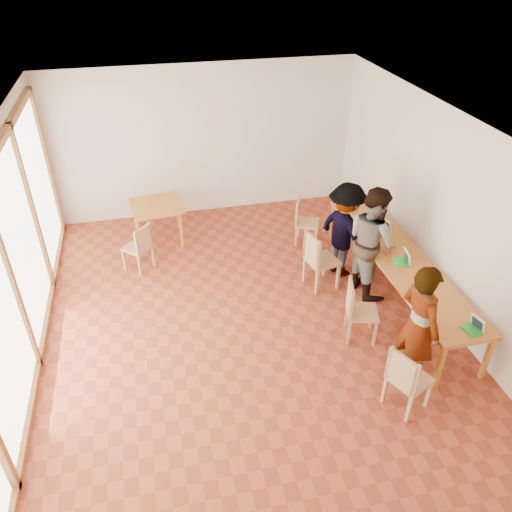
{
  "coord_description": "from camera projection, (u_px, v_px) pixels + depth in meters",
  "views": [
    {
      "loc": [
        -1.15,
        -5.44,
        5.03
      ],
      "look_at": [
        0.2,
        0.37,
        1.1
      ],
      "focal_mm": 35.0,
      "sensor_mm": 36.0,
      "label": 1
    }
  ],
  "objects": [
    {
      "name": "laptop_mid",
      "position": [
        404.0,
        259.0,
        7.58
      ],
      "size": [
        0.26,
        0.28,
        0.21
      ],
      "rotation": [
        0.0,
        0.0,
        -0.16
      ],
      "color": "green",
      "rests_on": "communal_table"
    },
    {
      "name": "wall_right",
      "position": [
        452.0,
        222.0,
        7.15
      ],
      "size": [
        0.1,
        8.0,
        3.0
      ],
      "primitive_type": "cube",
      "color": "beige",
      "rests_on": "ground"
    },
    {
      "name": "chair_far",
      "position": [
        317.0,
        255.0,
        8.03
      ],
      "size": [
        0.56,
        0.56,
        0.54
      ],
      "rotation": [
        0.0,
        0.0,
        0.21
      ],
      "color": "tan",
      "rests_on": "ground"
    },
    {
      "name": "chair_mid",
      "position": [
        356.0,
        305.0,
        7.05
      ],
      "size": [
        0.54,
        0.54,
        0.49
      ],
      "rotation": [
        0.0,
        0.0,
        -0.29
      ],
      "color": "tan",
      "rests_on": "ground"
    },
    {
      "name": "person_near",
      "position": [
        418.0,
        326.0,
        6.2
      ],
      "size": [
        0.56,
        0.73,
        1.78
      ],
      "primitive_type": "imported",
      "rotation": [
        0.0,
        0.0,
        1.79
      ],
      "color": "gray",
      "rests_on": "ground"
    },
    {
      "name": "laptop_near",
      "position": [
        475.0,
        327.0,
        6.31
      ],
      "size": [
        0.25,
        0.27,
        0.2
      ],
      "rotation": [
        0.0,
        0.0,
        0.23
      ],
      "color": "green",
      "rests_on": "communal_table"
    },
    {
      "name": "side_table",
      "position": [
        156.0,
        209.0,
        9.26
      ],
      "size": [
        0.9,
        0.9,
        0.75
      ],
      "rotation": [
        0.0,
        0.0,
        0.12
      ],
      "color": "#C6822C",
      "rests_on": "ground"
    },
    {
      "name": "chair_near",
      "position": [
        406.0,
        375.0,
        5.93
      ],
      "size": [
        0.58,
        0.58,
        0.5
      ],
      "rotation": [
        0.0,
        0.0,
        0.43
      ],
      "color": "tan",
      "rests_on": "ground"
    },
    {
      "name": "chair_spare",
      "position": [
        141.0,
        243.0,
        8.49
      ],
      "size": [
        0.58,
        0.58,
        0.47
      ],
      "rotation": [
        0.0,
        0.0,
        2.38
      ],
      "color": "tan",
      "rests_on": "ground"
    },
    {
      "name": "communal_table",
      "position": [
        399.0,
        258.0,
        7.8
      ],
      "size": [
        0.8,
        4.0,
        0.75
      ],
      "color": "#C6822C",
      "rests_on": "ground"
    },
    {
      "name": "person_mid",
      "position": [
        372.0,
        241.0,
        7.82
      ],
      "size": [
        0.8,
        0.97,
        1.84
      ],
      "primitive_type": "imported",
      "rotation": [
        0.0,
        0.0,
        1.7
      ],
      "color": "gray",
      "rests_on": "ground"
    },
    {
      "name": "window_wall",
      "position": [
        8.0,
        277.0,
        6.02
      ],
      "size": [
        0.1,
        8.0,
        3.0
      ],
      "primitive_type": "cube",
      "color": "white",
      "rests_on": "ground"
    },
    {
      "name": "yellow_mug",
      "position": [
        376.0,
        212.0,
        8.86
      ],
      "size": [
        0.15,
        0.15,
        0.09
      ],
      "primitive_type": "imported",
      "rotation": [
        0.0,
        0.0,
        -0.26
      ],
      "color": "gold",
      "rests_on": "communal_table"
    },
    {
      "name": "black_pouch",
      "position": [
        350.0,
        205.0,
        9.11
      ],
      "size": [
        0.16,
        0.26,
        0.09
      ],
      "primitive_type": "cube",
      "color": "black",
      "rests_on": "communal_table"
    },
    {
      "name": "chair_empty",
      "position": [
        302.0,
        216.0,
        9.25
      ],
      "size": [
        0.55,
        0.55,
        0.48
      ],
      "rotation": [
        0.0,
        0.0,
        -0.42
      ],
      "color": "tan",
      "rests_on": "ground"
    },
    {
      "name": "pink_phone",
      "position": [
        387.0,
        253.0,
        7.84
      ],
      "size": [
        0.05,
        0.1,
        0.01
      ],
      "primitive_type": "cube",
      "color": "#E04E72",
      "rests_on": "communal_table"
    },
    {
      "name": "ground",
      "position": [
        248.0,
        333.0,
        7.41
      ],
      "size": [
        8.0,
        8.0,
        0.0
      ],
      "primitive_type": "plane",
      "color": "#9D4026",
      "rests_on": "ground"
    },
    {
      "name": "green_bottle",
      "position": [
        423.0,
        302.0,
        6.6
      ],
      "size": [
        0.07,
        0.07,
        0.28
      ],
      "primitive_type": "cylinder",
      "color": "#197F18",
      "rests_on": "communal_table"
    },
    {
      "name": "ceiling",
      "position": [
        246.0,
        136.0,
        5.74
      ],
      "size": [
        6.0,
        8.0,
        0.04
      ],
      "primitive_type": "cube",
      "color": "white",
      "rests_on": "wall_back"
    },
    {
      "name": "person_far",
      "position": [
        345.0,
        231.0,
        8.25
      ],
      "size": [
        0.96,
        1.23,
        1.68
      ],
      "primitive_type": "imported",
      "rotation": [
        0.0,
        0.0,
        1.93
      ],
      "color": "gray",
      "rests_on": "ground"
    },
    {
      "name": "clear_glass",
      "position": [
        351.0,
        209.0,
        8.99
      ],
      "size": [
        0.07,
        0.07,
        0.09
      ],
      "primitive_type": "cylinder",
      "color": "silver",
      "rests_on": "communal_table"
    },
    {
      "name": "condiment_cup",
      "position": [
        434.0,
        323.0,
        6.42
      ],
      "size": [
        0.08,
        0.08,
        0.06
      ],
      "primitive_type": "cylinder",
      "color": "white",
      "rests_on": "communal_table"
    },
    {
      "name": "laptop_far",
      "position": [
        384.0,
        228.0,
        8.36
      ],
      "size": [
        0.28,
        0.31,
        0.23
      ],
      "rotation": [
        0.0,
        0.0,
        0.18
      ],
      "color": "green",
      "rests_on": "communal_table"
    },
    {
      "name": "wall_back",
      "position": [
        204.0,
        142.0,
        9.83
      ],
      "size": [
        6.0,
        0.1,
        3.0
      ],
      "primitive_type": "cube",
      "color": "beige",
      "rests_on": "ground"
    }
  ]
}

